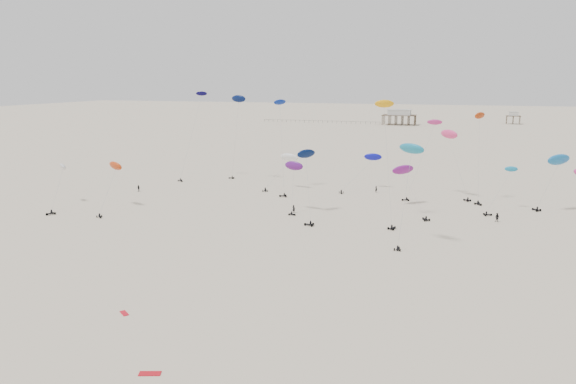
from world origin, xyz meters
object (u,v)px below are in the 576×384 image
(pavilion_main, at_px, (399,118))
(spectator_0, at_px, (294,213))
(rig_4, at_px, (114,172))
(rig_0, at_px, (479,145))
(rig_9, at_px, (307,167))
(pavilion_small, at_px, (513,119))

(pavilion_main, xyz_separation_m, spectator_0, (7.65, -250.68, -4.22))
(pavilion_main, distance_m, rig_4, 259.58)
(pavilion_main, xyz_separation_m, rig_0, (45.86, -225.42, 9.36))
(rig_9, relative_size, spectator_0, 8.06)
(rig_9, bearing_deg, rig_0, -56.78)
(rig_9, bearing_deg, spectator_0, 86.88)
(rig_4, bearing_deg, pavilion_small, -157.80)
(rig_9, xyz_separation_m, spectator_0, (-2.94, 0.04, -10.26))
(pavilion_main, distance_m, rig_0, 230.23)
(rig_0, height_order, spectator_0, rig_0)
(rig_9, bearing_deg, rig_4, 96.20)
(pavilion_main, relative_size, spectator_0, 9.84)
(rig_0, xyz_separation_m, rig_9, (-35.26, -25.30, -3.33))
(pavilion_small, bearing_deg, rig_0, -95.40)
(spectator_0, bearing_deg, rig_9, -161.85)
(rig_4, bearing_deg, rig_9, 140.61)
(pavilion_small, relative_size, rig_4, 0.61)
(rig_9, distance_m, spectator_0, 10.67)
(rig_0, relative_size, spectator_0, 9.99)
(rig_4, distance_m, spectator_0, 42.36)
(rig_0, height_order, rig_4, rig_0)
(rig_4, xyz_separation_m, rig_9, (43.97, 6.68, 2.09))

